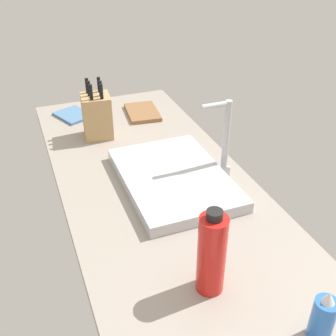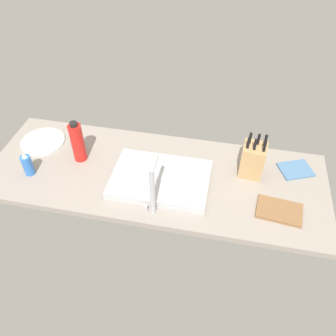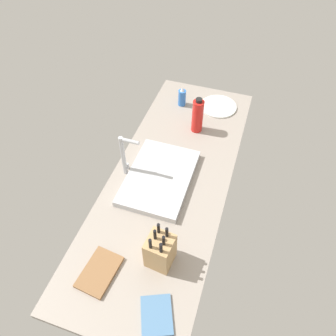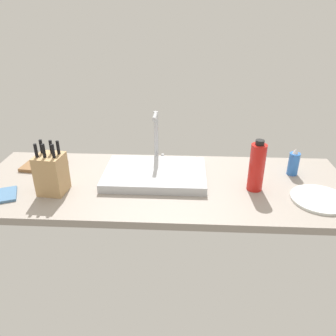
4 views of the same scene
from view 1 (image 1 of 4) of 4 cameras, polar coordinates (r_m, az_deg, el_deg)
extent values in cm
cube|color=gray|center=(143.99, -0.65, -4.05)|extent=(182.04, 66.82, 3.50)
cube|color=#B7BABF|center=(146.77, 0.77, -1.46)|extent=(50.42, 35.01, 4.14)
cylinder|color=#B7BABF|center=(149.24, 8.01, 4.19)|extent=(2.40, 2.40, 28.25)
cylinder|color=#B7BABF|center=(141.36, 6.56, 8.57)|extent=(2.00, 10.25, 2.00)
cylinder|color=#B7BABF|center=(152.64, 8.29, -0.42)|extent=(1.60, 1.60, 4.00)
cube|color=tan|center=(178.01, -9.76, 7.04)|extent=(12.96, 12.82, 18.44)
cylinder|color=black|center=(176.83, -11.10, 11.08)|extent=(1.54, 1.54, 6.27)
cylinder|color=black|center=(177.27, -9.50, 11.29)|extent=(1.54, 1.54, 6.27)
cylinder|color=black|center=(173.60, -10.86, 10.71)|extent=(1.54, 1.54, 6.27)
cylinder|color=black|center=(172.94, -9.29, 10.78)|extent=(1.54, 1.54, 6.27)
cylinder|color=black|center=(169.78, -10.58, 10.25)|extent=(1.54, 1.54, 6.27)
cylinder|color=black|center=(169.79, -9.18, 10.38)|extent=(1.54, 1.54, 6.27)
cube|color=brown|center=(199.82, -3.55, 7.68)|extent=(22.82, 16.43, 1.80)
cylinder|color=blue|center=(103.47, 20.50, -19.02)|extent=(5.38, 5.38, 11.61)
cone|color=silver|center=(98.21, 21.31, -16.33)|extent=(2.96, 2.96, 2.80)
cylinder|color=red|center=(103.95, 6.03, -11.81)|extent=(7.23, 7.23, 22.59)
cylinder|color=black|center=(95.83, 6.44, -6.45)|extent=(3.98, 3.98, 2.20)
cube|color=teal|center=(202.38, -12.90, 7.14)|extent=(20.42, 18.58, 1.20)
camera|label=2|loc=(2.27, 37.43, 39.48)|focal=37.16mm
camera|label=3|loc=(2.30, -27.39, 44.90)|focal=34.36mm
camera|label=4|loc=(1.43, -69.57, 10.36)|focal=35.78mm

